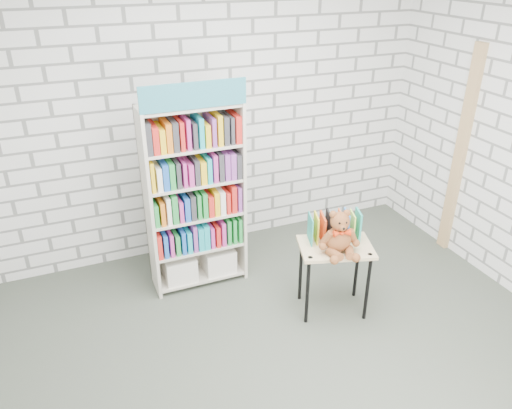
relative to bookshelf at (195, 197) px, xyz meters
name	(u,v)px	position (x,y,z in m)	size (l,w,h in m)	color
ground	(296,364)	(0.35, -1.36, -0.88)	(4.50, 4.50, 0.00)	#40473C
room_shell	(306,143)	(0.35, -1.36, 0.91)	(4.52, 4.02, 2.81)	silver
bookshelf	(195,197)	(0.00, 0.00, 0.00)	(0.86, 0.33, 1.93)	beige
display_table	(335,255)	(0.94, -0.87, -0.33)	(0.69, 0.57, 0.64)	tan
table_books	(334,227)	(0.97, -0.78, -0.11)	(0.45, 0.30, 0.25)	teal
teddy_bear	(340,236)	(0.91, -0.96, -0.09)	(0.33, 0.32, 0.37)	brown
door_trim	(460,154)	(2.58, -0.41, 0.17)	(0.05, 0.12, 2.10)	tan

